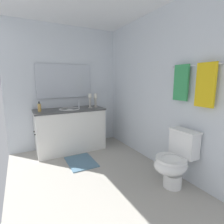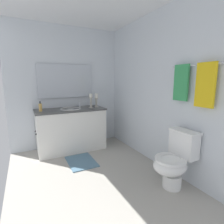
% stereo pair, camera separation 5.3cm
% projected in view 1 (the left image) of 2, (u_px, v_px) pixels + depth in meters
% --- Properties ---
extents(floor, '(3.02, 2.25, 0.02)m').
position_uv_depth(floor, '(95.00, 178.00, 2.51)').
color(floor, '#B2ADA3').
rests_on(floor, ground).
extents(wall_back, '(3.02, 0.04, 2.45)m').
position_uv_depth(wall_back, '(158.00, 90.00, 2.81)').
color(wall_back, silver).
rests_on(wall_back, ground).
extents(wall_left, '(0.04, 2.25, 2.45)m').
position_uv_depth(wall_left, '(66.00, 88.00, 3.60)').
color(wall_left, silver).
rests_on(wall_left, ground).
extents(vanity_cabinet, '(0.58, 1.32, 0.83)m').
position_uv_depth(vanity_cabinet, '(70.00, 130.00, 3.45)').
color(vanity_cabinet, white).
rests_on(vanity_cabinet, ground).
extents(sink_basin, '(0.40, 0.40, 0.24)m').
position_uv_depth(sink_basin, '(70.00, 111.00, 3.39)').
color(sink_basin, white).
rests_on(sink_basin, vanity_cabinet).
extents(mirror, '(0.02, 1.10, 0.67)m').
position_uv_depth(mirror, '(65.00, 81.00, 3.53)').
color(mirror, silver).
extents(candle_holder_tall, '(0.09, 0.09, 0.28)m').
position_uv_depth(candle_holder_tall, '(95.00, 100.00, 3.59)').
color(candle_holder_tall, '#B7B2A5').
rests_on(candle_holder_tall, vanity_cabinet).
extents(candle_holder_short, '(0.09, 0.09, 0.29)m').
position_uv_depth(candle_holder_short, '(90.00, 100.00, 3.50)').
color(candle_holder_short, '#B7B2A5').
rests_on(candle_holder_short, vanity_cabinet).
extents(soap_bottle, '(0.06, 0.06, 0.18)m').
position_uv_depth(soap_bottle, '(39.00, 107.00, 3.09)').
color(soap_bottle, '#E5B259').
rests_on(soap_bottle, vanity_cabinet).
extents(toilet, '(0.39, 0.54, 0.75)m').
position_uv_depth(toilet, '(175.00, 160.00, 2.25)').
color(toilet, white).
rests_on(toilet, ground).
extents(towel_bar, '(0.70, 0.02, 0.02)m').
position_uv_depth(towel_bar, '(195.00, 65.00, 2.13)').
color(towel_bar, silver).
extents(towel_near_vanity, '(0.22, 0.03, 0.47)m').
position_uv_depth(towel_near_vanity, '(181.00, 83.00, 2.31)').
color(towel_near_vanity, '#389E59').
rests_on(towel_near_vanity, towel_bar).
extents(towel_center, '(0.24, 0.03, 0.51)m').
position_uv_depth(towel_center, '(205.00, 85.00, 2.01)').
color(towel_center, yellow).
rests_on(towel_center, towel_bar).
extents(bath_mat, '(0.60, 0.44, 0.02)m').
position_uv_depth(bath_mat, '(81.00, 162.00, 2.99)').
color(bath_mat, slate).
rests_on(bath_mat, ground).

